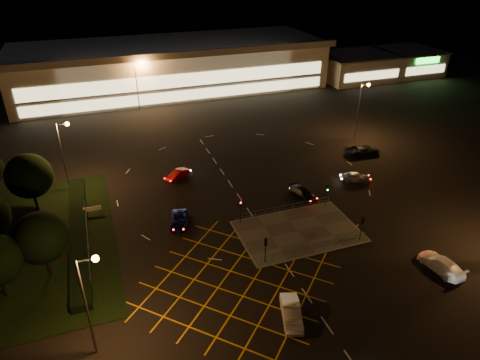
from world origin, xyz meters
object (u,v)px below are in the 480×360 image
object	(u,v)px
signal_ne	(327,191)
car_approach_white	(441,264)
car_circ_red	(178,174)
signal_se	(362,224)
signal_nw	(240,207)
car_far_dkgrey	(303,193)
car_queue_white	(291,313)
signal_sw	(266,245)
car_right_silver	(355,177)
car_left_blue	(179,220)
car_east_grey	(363,150)

from	to	relation	value
signal_ne	car_approach_white	distance (m)	16.24
car_circ_red	signal_se	bearing A→B (deg)	3.72
signal_nw	car_circ_red	size ratio (longest dim) A/B	0.80
car_far_dkgrey	car_queue_white	bearing A→B (deg)	-134.40
signal_sw	car_right_silver	xyz separation A→B (m)	(19.50, 12.61, -1.65)
car_left_blue	car_right_silver	bearing A→B (deg)	19.29
signal_ne	car_circ_red	distance (m)	22.04
signal_ne	car_queue_white	bearing A→B (deg)	-128.29
car_east_grey	car_approach_white	size ratio (longest dim) A/B	1.06
signal_sw	car_far_dkgrey	world-z (taller)	signal_sw
car_right_silver	car_far_dkgrey	bearing A→B (deg)	120.90
car_queue_white	car_east_grey	world-z (taller)	car_east_grey
signal_nw	car_far_dkgrey	xyz separation A→B (m)	(10.20, 3.01, -1.70)
car_far_dkgrey	car_approach_white	bearing A→B (deg)	-83.71
car_right_silver	signal_ne	bearing A→B (deg)	142.68
signal_se	car_far_dkgrey	size ratio (longest dim) A/B	0.69
signal_nw	car_circ_red	bearing A→B (deg)	108.77
signal_sw	signal_ne	xyz separation A→B (m)	(12.00, 7.99, 0.00)
signal_nw	car_far_dkgrey	world-z (taller)	signal_nw
signal_se	signal_ne	xyz separation A→B (m)	(0.00, 7.99, 0.00)
signal_sw	car_queue_white	distance (m)	8.40
signal_se	car_far_dkgrey	world-z (taller)	signal_se
car_left_blue	car_east_grey	world-z (taller)	car_east_grey
car_east_grey	car_approach_white	world-z (taller)	car_east_grey
car_queue_white	car_right_silver	distance (m)	29.07
car_far_dkgrey	signal_sw	bearing A→B (deg)	-147.48
car_left_blue	car_right_silver	size ratio (longest dim) A/B	1.09
car_right_silver	car_east_grey	xyz separation A→B (m)	(6.19, 7.40, 0.06)
car_queue_white	car_circ_red	bearing A→B (deg)	114.64
car_right_silver	car_approach_white	size ratio (longest dim) A/B	0.80
car_left_blue	car_circ_red	xyz separation A→B (m)	(2.41, 11.80, 0.01)
signal_se	car_queue_white	size ratio (longest dim) A/B	0.67
signal_se	signal_nw	xyz separation A→B (m)	(-12.00, 7.99, 0.00)
car_far_dkgrey	car_approach_white	size ratio (longest dim) A/B	0.87
signal_sw	car_approach_white	xyz separation A→B (m)	(17.20, -7.32, -1.60)
signal_ne	car_left_blue	bearing A→B (deg)	173.01
signal_se	car_left_blue	bearing A→B (deg)	-28.29
signal_ne	car_far_dkgrey	size ratio (longest dim) A/B	0.69
signal_ne	car_right_silver	distance (m)	8.97
car_east_grey	signal_nw	bearing A→B (deg)	118.32
car_left_blue	car_right_silver	distance (m)	26.82
car_approach_white	signal_nw	bearing A→B (deg)	-47.81
signal_sw	car_far_dkgrey	size ratio (longest dim) A/B	0.69
signal_ne	signal_sw	bearing A→B (deg)	-146.35
signal_sw	signal_se	xyz separation A→B (m)	(12.00, 0.00, 0.00)
signal_sw	signal_nw	xyz separation A→B (m)	(0.00, 7.99, 0.00)
car_far_dkgrey	car_right_silver	bearing A→B (deg)	-4.78
signal_nw	car_queue_white	world-z (taller)	signal_nw
car_queue_white	car_left_blue	world-z (taller)	car_queue_white
signal_ne	car_left_blue	size ratio (longest dim) A/B	0.68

